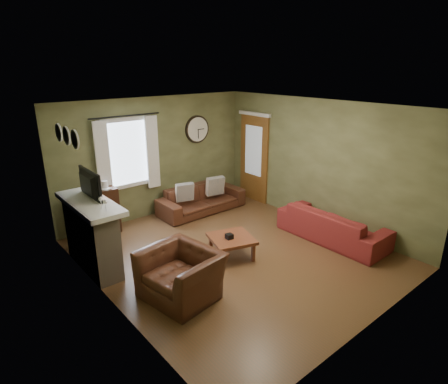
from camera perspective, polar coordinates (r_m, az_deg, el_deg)
floor at (r=6.85m, az=1.53°, el=-9.36°), size 4.60×5.20×0.00m
ceiling at (r=6.06m, az=1.75°, el=12.82°), size 4.60×5.20×0.00m
wall_left at (r=5.19m, az=-17.79°, el=-4.05°), size 0.00×5.20×2.60m
wall_right at (r=7.99m, az=14.12°, el=4.29°), size 0.00×5.20×2.60m
wall_back at (r=8.38m, az=-10.28°, el=5.24°), size 4.60×0.00×2.60m
wall_front at (r=4.84m, az=22.60°, el=-6.34°), size 4.60×0.00×2.60m
fireplace at (r=6.55m, az=-19.47°, el=-6.55°), size 0.40×1.40×1.10m
firebox at (r=6.71m, az=-17.72°, el=-8.08°), size 0.04×0.60×0.55m
mantel at (r=6.33m, az=-19.80°, el=-1.65°), size 0.58×1.60×0.08m
tv at (r=6.41m, az=-20.33°, el=0.55°), size 0.08×0.60×0.35m
tv_screen at (r=6.42m, az=-19.72°, el=1.17°), size 0.02×0.62×0.36m
medallion_left at (r=5.66m, az=-21.76°, el=7.46°), size 0.28×0.28×0.03m
medallion_mid at (r=5.99m, az=-22.87°, el=7.90°), size 0.28×0.28×0.03m
medallion_right at (r=6.32m, az=-23.87°, el=8.28°), size 0.28×0.28×0.03m
window_pane at (r=8.01m, az=-14.64°, el=5.76°), size 1.00×0.02×1.30m
curtain_rod at (r=7.78m, az=-14.79°, el=11.16°), size 0.03×0.03×1.50m
curtain_left at (r=7.72m, az=-17.95°, el=4.58°), size 0.28×0.04×1.55m
curtain_right at (r=8.17m, az=-10.83°, el=5.94°), size 0.28×0.04×1.55m
wall_clock at (r=8.82m, az=-4.05°, el=9.50°), size 0.64×0.06×0.64m
door at (r=9.19m, az=4.58°, el=5.10°), size 0.05×0.90×2.10m
bookshelf at (r=7.78m, az=-18.63°, el=-3.03°), size 0.78×0.33×0.93m
book at (r=7.57m, az=-18.12°, el=0.43°), size 0.25×0.27×0.02m
sofa_brown at (r=8.62m, az=-3.43°, el=-1.05°), size 2.04×0.80×0.59m
pillow_left at (r=8.33m, az=-6.02°, el=-0.02°), size 0.42×0.23×0.41m
pillow_right at (r=8.71m, az=-1.36°, el=0.94°), size 0.45×0.21×0.43m
sofa_red at (r=7.53m, az=16.19°, el=-4.81°), size 0.83×2.12×0.62m
armchair at (r=5.60m, az=-6.59°, el=-12.37°), size 1.11×1.22×0.70m
coffee_table at (r=6.66m, az=1.14°, el=-8.37°), size 0.90×0.90×0.38m
tissue_box at (r=6.51m, az=0.81°, el=-6.96°), size 0.13×0.13×0.09m
wine_glass_a at (r=5.76m, az=-17.60°, el=-2.04°), size 0.06×0.06×0.18m
wine_glass_b at (r=5.91m, az=-18.23°, el=-1.59°), size 0.06×0.06×0.18m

